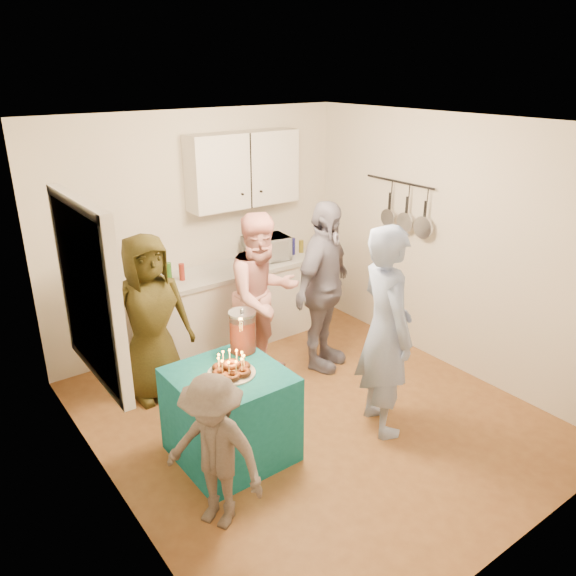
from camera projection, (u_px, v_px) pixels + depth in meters
floor at (310, 414)px, 5.20m from camera, size 4.00×4.00×0.00m
ceiling at (315, 124)px, 4.24m from camera, size 4.00×4.00×0.00m
back_wall at (200, 231)px, 6.21m from camera, size 3.60×3.60×0.00m
left_wall at (101, 342)px, 3.72m from camera, size 4.00×4.00×0.00m
right_wall at (450, 246)px, 5.71m from camera, size 4.00×4.00×0.00m
window_night at (86, 293)px, 3.87m from camera, size 0.04×1.00×1.20m
counter at (232, 308)px, 6.42m from camera, size 2.20×0.58×0.86m
countertop at (231, 270)px, 6.25m from camera, size 2.24×0.62×0.05m
upper_cabinet at (243, 169)px, 6.13m from camera, size 1.30×0.30×0.80m
pot_rack at (396, 205)px, 6.08m from camera, size 0.12×1.00×0.60m
microwave at (266, 248)px, 6.46m from camera, size 0.54×0.40×0.28m
party_table at (230, 415)px, 4.54m from camera, size 0.86×0.86×0.76m
donut_cake at (231, 364)px, 4.36m from camera, size 0.38×0.38×0.18m
punch_jar at (243, 333)px, 4.69m from camera, size 0.22×0.22×0.34m
man_birthday at (386, 331)px, 4.71m from camera, size 0.64×0.79×1.86m
woman_back_left at (150, 318)px, 5.23m from camera, size 0.80×0.53×1.63m
woman_back_center at (263, 296)px, 5.61m from camera, size 0.84×0.65×1.72m
woman_back_right at (323, 287)px, 5.73m from camera, size 1.14×0.84×1.79m
child_near_left at (214, 453)px, 3.78m from camera, size 0.73×0.87×1.17m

